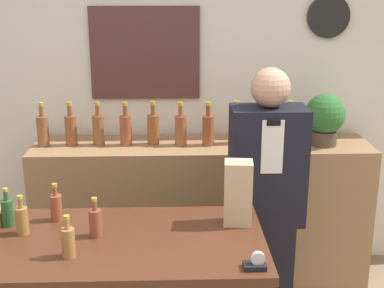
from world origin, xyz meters
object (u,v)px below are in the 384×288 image
(paper_bag, at_px, (238,193))
(shopkeeper, at_px, (265,211))
(potted_plant, at_px, (325,117))
(tape_dispenser, at_px, (256,263))

(paper_bag, bearing_deg, shopkeeper, 63.71)
(potted_plant, distance_m, tape_dispenser, 1.62)
(paper_bag, height_order, tape_dispenser, paper_bag)
(shopkeeper, xyz_separation_m, tape_dispenser, (-0.18, -0.84, 0.15))
(potted_plant, distance_m, paper_bag, 1.25)
(shopkeeper, bearing_deg, tape_dispenser, -102.32)
(shopkeeper, height_order, paper_bag, shopkeeper)
(tape_dispenser, bearing_deg, potted_plant, 65.68)
(shopkeeper, bearing_deg, paper_bag, -116.29)
(potted_plant, height_order, tape_dispenser, potted_plant)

